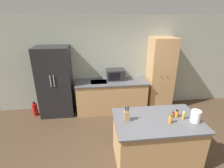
% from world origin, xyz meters
% --- Properties ---
extents(ground_plane, '(14.00, 14.00, 0.00)m').
position_xyz_m(ground_plane, '(0.00, 0.00, 0.00)').
color(ground_plane, '#423021').
extents(wall_back, '(7.20, 0.06, 2.60)m').
position_xyz_m(wall_back, '(0.00, 2.33, 1.30)').
color(wall_back, '#9EA393').
rests_on(wall_back, ground_plane).
extents(refrigerator, '(0.86, 0.65, 1.88)m').
position_xyz_m(refrigerator, '(-1.88, 1.99, 0.94)').
color(refrigerator, black).
rests_on(refrigerator, ground_plane).
extents(back_counter, '(1.97, 0.69, 0.90)m').
position_xyz_m(back_counter, '(-0.38, 1.97, 0.45)').
color(back_counter, tan).
rests_on(back_counter, ground_plane).
extents(pantry_cabinet, '(0.66, 0.60, 2.05)m').
position_xyz_m(pantry_cabinet, '(1.02, 2.01, 1.03)').
color(pantry_cabinet, tan).
rests_on(pantry_cabinet, ground_plane).
extents(kitchen_island, '(1.53, 0.97, 0.90)m').
position_xyz_m(kitchen_island, '(0.22, 0.03, 0.45)').
color(kitchen_island, tan).
rests_on(kitchen_island, ground_plane).
extents(microwave, '(0.49, 0.36, 0.29)m').
position_xyz_m(microwave, '(-0.25, 2.10, 1.04)').
color(microwave, '#232326').
rests_on(microwave, back_counter).
extents(knife_block, '(0.10, 0.08, 0.28)m').
position_xyz_m(knife_block, '(-0.33, 0.06, 1.00)').
color(knife_block, tan).
rests_on(knife_block, kitchen_island).
extents(spice_bottle_tall_dark, '(0.04, 0.04, 0.11)m').
position_xyz_m(spice_bottle_tall_dark, '(0.51, 0.07, 0.95)').
color(spice_bottle_tall_dark, '#B2281E').
rests_on(spice_bottle_tall_dark, kitchen_island).
extents(spice_bottle_short_red, '(0.06, 0.06, 0.16)m').
position_xyz_m(spice_bottle_short_red, '(0.39, -0.10, 0.97)').
color(spice_bottle_short_red, orange).
rests_on(spice_bottle_short_red, kitchen_island).
extents(spice_bottle_amber_oil, '(0.06, 0.06, 0.14)m').
position_xyz_m(spice_bottle_amber_oil, '(0.58, 0.07, 0.97)').
color(spice_bottle_amber_oil, orange).
rests_on(spice_bottle_amber_oil, kitchen_island).
extents(spice_bottle_green_herb, '(0.04, 0.04, 0.15)m').
position_xyz_m(spice_bottle_green_herb, '(0.66, -0.01, 0.97)').
color(spice_bottle_green_herb, gold).
rests_on(spice_bottle_green_herb, kitchen_island).
extents(kettle, '(0.16, 0.16, 0.23)m').
position_xyz_m(kettle, '(0.83, -0.11, 1.00)').
color(kettle, white).
rests_on(kettle, kitchen_island).
extents(fire_extinguisher, '(0.14, 0.14, 0.41)m').
position_xyz_m(fire_extinguisher, '(-2.51, 1.94, 0.18)').
color(fire_extinguisher, red).
rests_on(fire_extinguisher, ground_plane).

